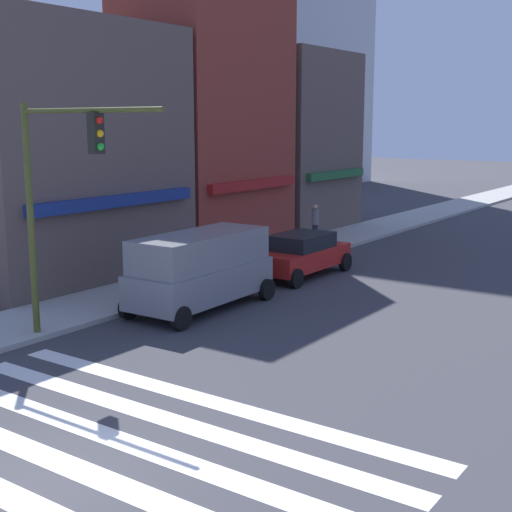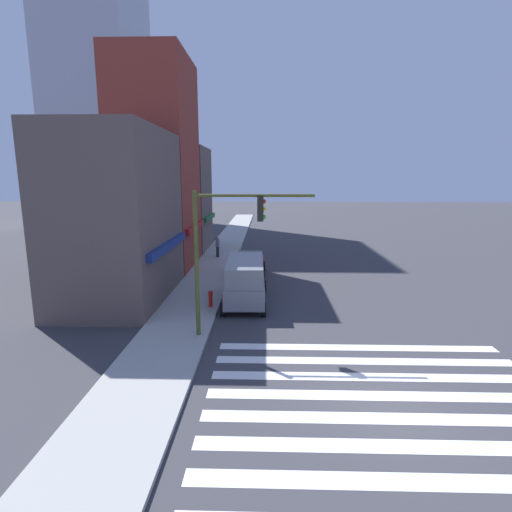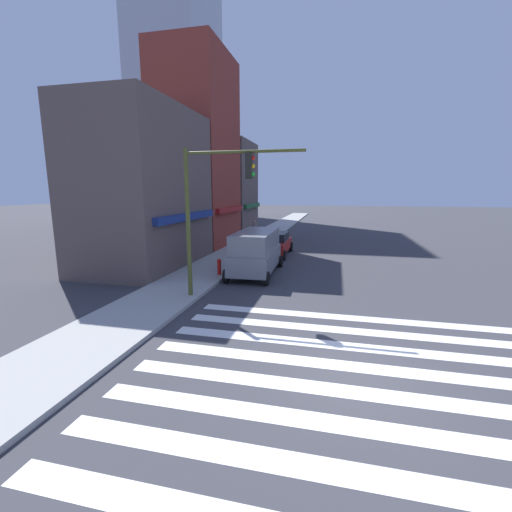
{
  "view_description": "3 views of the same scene",
  "coord_description": "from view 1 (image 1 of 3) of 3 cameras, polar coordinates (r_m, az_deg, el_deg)",
  "views": [
    {
      "loc": [
        -6.6,
        -8.83,
        5.61
      ],
      "look_at": [
        12.65,
        4.7,
        1.2
      ],
      "focal_mm": 50.0,
      "sensor_mm": 36.0,
      "label": 1
    },
    {
      "loc": [
        -10.68,
        3.57,
        6.58
      ],
      "look_at": [
        4.95,
        4.0,
        3.5
      ],
      "focal_mm": 28.0,
      "sensor_mm": 36.0,
      "label": 2
    },
    {
      "loc": [
        -7.87,
        0.56,
        4.45
      ],
      "look_at": [
        9.74,
        4.7,
        1.0
      ],
      "focal_mm": 24.0,
      "sensor_mm": 36.0,
      "label": 3
    }
  ],
  "objects": [
    {
      "name": "ground_plane",
      "position": [
        12.37,
        -16.82,
        -16.85
      ],
      "size": [
        200.0,
        200.0,
        0.0
      ],
      "primitive_type": "plane",
      "color": "#38383D"
    },
    {
      "name": "crosswalk_stripes",
      "position": [
        12.37,
        -16.82,
        -16.83
      ],
      "size": [
        8.81,
        10.8,
        0.01
      ],
      "color": "silver",
      "rests_on": "ground_plane"
    },
    {
      "name": "storefront_row",
      "position": [
        31.61,
        -5.0,
        10.91
      ],
      "size": [
        22.93,
        5.3,
        14.82
      ],
      "color": "brown",
      "rests_on": "ground_plane"
    },
    {
      "name": "traffic_signal",
      "position": [
        18.3,
        -15.65,
        5.74
      ],
      "size": [
        0.32,
        4.76,
        6.1
      ],
      "color": "#474C1E",
      "rests_on": "ground_plane"
    },
    {
      "name": "van_grey",
      "position": [
        21.65,
        -4.43,
        -0.94
      ],
      "size": [
        5.05,
        2.22,
        2.34
      ],
      "rotation": [
        0.0,
        0.0,
        0.03
      ],
      "color": "slate",
      "rests_on": "ground_plane"
    },
    {
      "name": "sedan_red",
      "position": [
        26.4,
        3.63,
        0.19
      ],
      "size": [
        4.4,
        2.02,
        1.59
      ],
      "rotation": [
        0.0,
        0.0,
        -0.0
      ],
      "color": "#B21E19",
      "rests_on": "ground_plane"
    },
    {
      "name": "pedestrian_grey_coat",
      "position": [
        32.9,
        4.75,
        2.66
      ],
      "size": [
        0.32,
        0.32,
        1.77
      ],
      "rotation": [
        0.0,
        0.0,
        2.81
      ],
      "color": "#23232D",
      "rests_on": "sidewalk_left"
    },
    {
      "name": "fire_hydrant",
      "position": [
        22.08,
        -9.72,
        -2.62
      ],
      "size": [
        0.24,
        0.24,
        0.84
      ],
      "color": "red",
      "rests_on": "sidewalk_left"
    }
  ]
}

